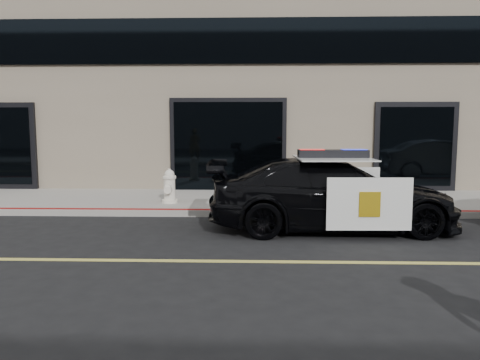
{
  "coord_description": "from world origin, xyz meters",
  "views": [
    {
      "loc": [
        -0.2,
        -6.95,
        2.08
      ],
      "look_at": [
        -0.5,
        2.2,
        1.0
      ],
      "focal_mm": 35.0,
      "sensor_mm": 36.0,
      "label": 1
    }
  ],
  "objects": [
    {
      "name": "police_car",
      "position": [
        1.33,
        2.29,
        0.72
      ],
      "size": [
        2.36,
        4.99,
        1.6
      ],
      "color": "black",
      "rests_on": "ground"
    },
    {
      "name": "sidewalk_n",
      "position": [
        0.0,
        5.25,
        0.07
      ],
      "size": [
        60.0,
        3.5,
        0.15
      ],
      "primitive_type": "cube",
      "color": "gray",
      "rests_on": "ground"
    },
    {
      "name": "fire_hydrant",
      "position": [
        -2.32,
        4.48,
        0.55
      ],
      "size": [
        0.39,
        0.54,
        0.85
      ],
      "color": "white",
      "rests_on": "sidewalk_n"
    },
    {
      "name": "building_n",
      "position": [
        0.0,
        10.5,
        6.0
      ],
      "size": [
        60.0,
        7.0,
        12.0
      ],
      "primitive_type": "cube",
      "color": "#756856",
      "rests_on": "ground"
    },
    {
      "name": "ground",
      "position": [
        0.0,
        0.0,
        0.0
      ],
      "size": [
        120.0,
        120.0,
        0.0
      ],
      "primitive_type": "plane",
      "color": "black",
      "rests_on": "ground"
    }
  ]
}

